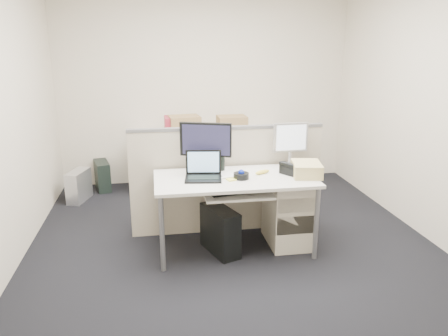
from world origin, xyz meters
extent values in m
cube|color=black|center=(0.00, 0.00, -0.01)|extent=(4.00, 4.50, 0.01)
cube|color=beige|center=(0.00, 2.25, 1.35)|extent=(4.00, 0.02, 2.70)
cube|color=beige|center=(0.00, -2.25, 1.35)|extent=(4.00, 0.02, 2.70)
cube|color=beige|center=(2.00, 0.00, 1.35)|extent=(0.02, 4.50, 2.70)
cube|color=silver|center=(0.00, 0.00, 0.71)|extent=(1.50, 0.75, 0.03)
cylinder|color=slate|center=(-0.70, -0.33, 0.35)|extent=(0.04, 0.04, 0.70)
cylinder|color=slate|center=(-0.70, 0.33, 0.35)|extent=(0.04, 0.04, 0.70)
cylinder|color=slate|center=(0.70, -0.33, 0.35)|extent=(0.04, 0.04, 0.70)
cylinder|color=slate|center=(0.70, 0.33, 0.35)|extent=(0.04, 0.04, 0.70)
cube|color=silver|center=(0.00, -0.18, 0.62)|extent=(0.62, 0.32, 0.02)
cube|color=beige|center=(0.55, 0.05, 0.33)|extent=(0.40, 0.55, 0.65)
cube|color=#AC9D8B|center=(0.00, 0.45, 0.55)|extent=(2.00, 0.06, 1.10)
cube|color=beige|center=(0.00, 1.93, 0.36)|extent=(2.00, 0.60, 0.72)
cube|color=black|center=(-0.25, 0.18, 0.98)|extent=(0.53, 0.34, 0.49)
cube|color=#B7B7BC|center=(0.63, 0.32, 0.95)|extent=(0.36, 0.19, 0.43)
cube|color=black|center=(-0.30, -0.02, 0.85)|extent=(0.36, 0.29, 0.25)
cylinder|color=black|center=(0.05, -0.05, 0.76)|extent=(0.17, 0.17, 0.06)
cube|color=black|center=(0.60, 0.04, 0.77)|extent=(0.31, 0.30, 0.08)
cube|color=white|center=(-0.12, 0.11, 0.74)|extent=(0.27, 0.32, 0.01)
cube|color=#FFF553|center=(-0.05, -0.08, 0.74)|extent=(0.10, 0.10, 0.01)
cylinder|color=black|center=(-0.10, 0.22, 0.81)|extent=(0.10, 0.10, 0.17)
ellipsoid|color=yellow|center=(0.28, 0.07, 0.75)|extent=(0.17, 0.11, 0.04)
cube|color=black|center=(-0.15, 0.05, 0.74)|extent=(0.06, 0.10, 0.01)
cube|color=tan|center=(0.68, -0.05, 0.79)|extent=(0.32, 0.37, 0.12)
cube|color=black|center=(-0.05, -0.14, 0.64)|extent=(0.43, 0.22, 0.02)
cube|color=black|center=(-0.15, -0.05, 0.22)|extent=(0.34, 0.51, 0.44)
cube|color=black|center=(-1.45, 2.03, 0.19)|extent=(0.26, 0.44, 0.39)
cube|color=#B7B7BC|center=(-1.70, 1.63, 0.19)|extent=(0.28, 0.45, 0.39)
cube|color=tan|center=(-0.34, 1.81, 0.87)|extent=(0.43, 0.35, 0.30)
cube|color=tan|center=(0.30, 1.84, 0.86)|extent=(0.39, 0.31, 0.27)
cube|color=#AA293B|center=(-0.55, 1.83, 0.86)|extent=(0.08, 0.31, 0.29)
camera|label=1|loc=(-0.73, -3.83, 1.97)|focal=35.00mm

